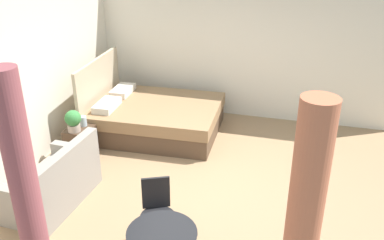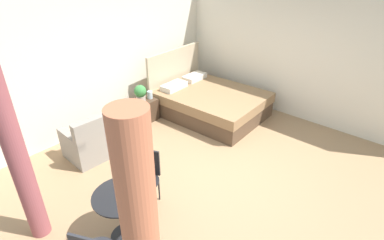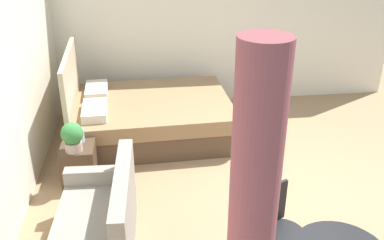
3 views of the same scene
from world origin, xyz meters
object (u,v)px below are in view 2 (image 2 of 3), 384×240
(couch, at_px, (105,136))
(balcony_table, at_px, (124,208))
(nightstand, at_px, (146,110))
(potted_plant, at_px, (140,93))
(bed, at_px, (209,101))
(vase, at_px, (150,95))
(cafe_chair_near_couch, at_px, (147,173))

(couch, bearing_deg, balcony_table, -118.07)
(couch, distance_m, nightstand, 1.34)
(nightstand, distance_m, balcony_table, 3.24)
(potted_plant, xyz_separation_m, balcony_table, (-2.22, -2.27, -0.18))
(bed, height_order, potted_plant, bed)
(bed, xyz_separation_m, vase, (-1.02, 0.85, 0.26))
(couch, height_order, vase, couch)
(couch, relative_size, nightstand, 2.85)
(potted_plant, relative_size, vase, 2.18)
(couch, height_order, nightstand, couch)
(bed, bearing_deg, vase, 140.15)
(nightstand, bearing_deg, vase, -12.16)
(cafe_chair_near_couch, bearing_deg, couch, 76.87)
(bed, relative_size, couch, 1.67)
(bed, xyz_separation_m, balcony_table, (-3.46, -1.37, 0.19))
(couch, relative_size, vase, 8.40)
(couch, xyz_separation_m, potted_plant, (1.20, 0.36, 0.38))
(couch, bearing_deg, bed, -12.42)
(nightstand, height_order, vase, vase)
(bed, relative_size, cafe_chair_near_couch, 2.73)
(potted_plant, height_order, cafe_chair_near_couch, cafe_chair_near_couch)
(vase, bearing_deg, potted_plant, 168.70)
(couch, distance_m, vase, 1.48)
(vase, relative_size, balcony_table, 0.23)
(nightstand, height_order, cafe_chair_near_couch, cafe_chair_near_couch)
(cafe_chair_near_couch, bearing_deg, potted_plant, 51.46)
(nightstand, bearing_deg, couch, -165.33)
(balcony_table, bearing_deg, couch, 61.93)
(nightstand, relative_size, potted_plant, 1.35)
(nightstand, bearing_deg, bed, -37.57)
(potted_plant, relative_size, cafe_chair_near_couch, 0.42)
(nightstand, height_order, balcony_table, balcony_table)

